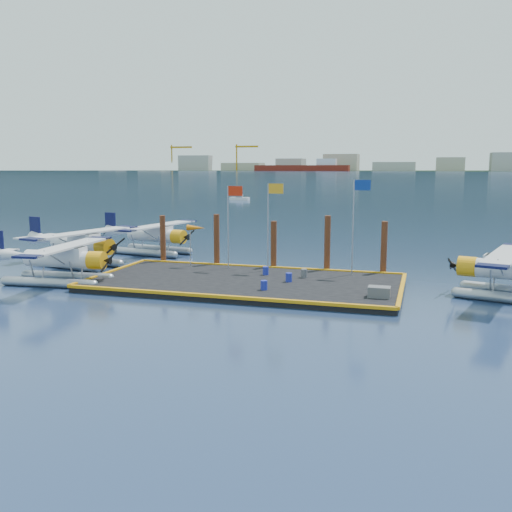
{
  "coord_description": "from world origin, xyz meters",
  "views": [
    {
      "loc": [
        11.17,
        -35.04,
        7.82
      ],
      "look_at": [
        0.15,
        2.0,
        1.7
      ],
      "focal_mm": 40.0,
      "sensor_mm": 36.0,
      "label": 1
    }
  ],
  "objects_px": {
    "seaplane_b": "(80,246)",
    "windsock": "(196,229)",
    "piling_4": "(384,250)",
    "piling_0": "(163,241)",
    "flagpole_yellow": "(271,213)",
    "drum_2": "(289,277)",
    "piling_2": "(274,247)",
    "seaplane_a": "(63,262)",
    "piling_1": "(217,242)",
    "piling_3": "(327,245)",
    "flagpole_red": "(231,214)",
    "drum_4": "(304,273)",
    "flagpole_blue": "(356,213)",
    "seaplane_c": "(155,237)",
    "drum_5": "(266,271)",
    "drum_1": "(264,285)",
    "seaplane_d": "(512,273)",
    "crate": "(379,292)"
  },
  "relations": [
    {
      "from": "seaplane_c",
      "to": "piling_1",
      "type": "height_order",
      "value": "piling_1"
    },
    {
      "from": "drum_5",
      "to": "windsock",
      "type": "bearing_deg",
      "value": 163.87
    },
    {
      "from": "seaplane_a",
      "to": "piling_0",
      "type": "bearing_deg",
      "value": 153.58
    },
    {
      "from": "crate",
      "to": "seaplane_d",
      "type": "bearing_deg",
      "value": 25.07
    },
    {
      "from": "seaplane_a",
      "to": "drum_2",
      "type": "bearing_deg",
      "value": 97.43
    },
    {
      "from": "drum_2",
      "to": "flagpole_yellow",
      "type": "distance_m",
      "value": 5.67
    },
    {
      "from": "seaplane_a",
      "to": "piling_1",
      "type": "distance_m",
      "value": 11.42
    },
    {
      "from": "seaplane_b",
      "to": "drum_5",
      "type": "bearing_deg",
      "value": 100.23
    },
    {
      "from": "piling_2",
      "to": "drum_4",
      "type": "bearing_deg",
      "value": -48.97
    },
    {
      "from": "seaplane_c",
      "to": "drum_1",
      "type": "xyz_separation_m",
      "value": [
        13.8,
        -13.16,
        -0.87
      ]
    },
    {
      "from": "seaplane_d",
      "to": "crate",
      "type": "xyz_separation_m",
      "value": [
        -7.39,
        -3.46,
        -0.85
      ]
    },
    {
      "from": "flagpole_blue",
      "to": "piling_4",
      "type": "distance_m",
      "value": 3.61
    },
    {
      "from": "piling_4",
      "to": "flagpole_blue",
      "type": "bearing_deg",
      "value": -138.42
    },
    {
      "from": "piling_2",
      "to": "crate",
      "type": "bearing_deg",
      "value": -43.78
    },
    {
      "from": "flagpole_red",
      "to": "piling_0",
      "type": "distance_m",
      "value": 6.84
    },
    {
      "from": "piling_0",
      "to": "piling_2",
      "type": "xyz_separation_m",
      "value": [
        9.0,
        0.0,
        -0.1
      ]
    },
    {
      "from": "drum_2",
      "to": "piling_3",
      "type": "xyz_separation_m",
      "value": [
        1.61,
        5.17,
        1.46
      ]
    },
    {
      "from": "flagpole_yellow",
      "to": "windsock",
      "type": "relative_size",
      "value": 1.99
    },
    {
      "from": "seaplane_d",
      "to": "crate",
      "type": "bearing_deg",
      "value": 130.07
    },
    {
      "from": "drum_1",
      "to": "drum_4",
      "type": "height_order",
      "value": "drum_4"
    },
    {
      "from": "flagpole_yellow",
      "to": "seaplane_a",
      "type": "bearing_deg",
      "value": -151.85
    },
    {
      "from": "piling_0",
      "to": "piling_4",
      "type": "distance_m",
      "value": 17.0
    },
    {
      "from": "flagpole_yellow",
      "to": "piling_4",
      "type": "distance_m",
      "value": 8.35
    },
    {
      "from": "flagpole_blue",
      "to": "piling_1",
      "type": "distance_m",
      "value": 11.12
    },
    {
      "from": "drum_2",
      "to": "seaplane_c",
      "type": "bearing_deg",
      "value": 144.78
    },
    {
      "from": "seaplane_b",
      "to": "flagpole_yellow",
      "type": "height_order",
      "value": "flagpole_yellow"
    },
    {
      "from": "seaplane_c",
      "to": "piling_0",
      "type": "xyz_separation_m",
      "value": [
        3.29,
        -5.19,
        0.44
      ]
    },
    {
      "from": "seaplane_a",
      "to": "crate",
      "type": "distance_m",
      "value": 20.69
    },
    {
      "from": "drum_2",
      "to": "piling_4",
      "type": "xyz_separation_m",
      "value": [
        5.61,
        5.17,
        1.31
      ]
    },
    {
      "from": "seaplane_d",
      "to": "drum_4",
      "type": "bearing_deg",
      "value": 100.31
    },
    {
      "from": "flagpole_yellow",
      "to": "flagpole_blue",
      "type": "height_order",
      "value": "flagpole_blue"
    },
    {
      "from": "piling_1",
      "to": "piling_3",
      "type": "height_order",
      "value": "piling_3"
    },
    {
      "from": "drum_4",
      "to": "seaplane_d",
      "type": "bearing_deg",
      "value": -4.68
    },
    {
      "from": "drum_2",
      "to": "piling_4",
      "type": "relative_size",
      "value": 0.15
    },
    {
      "from": "seaplane_b",
      "to": "drum_1",
      "type": "distance_m",
      "value": 17.51
    },
    {
      "from": "flagpole_red",
      "to": "piling_0",
      "type": "bearing_deg",
      "value": 165.54
    },
    {
      "from": "piling_4",
      "to": "piling_2",
      "type": "bearing_deg",
      "value": 180.0
    },
    {
      "from": "seaplane_b",
      "to": "flagpole_blue",
      "type": "relative_size",
      "value": 1.61
    },
    {
      "from": "seaplane_d",
      "to": "piling_4",
      "type": "distance_m",
      "value": 8.98
    },
    {
      "from": "seaplane_b",
      "to": "piling_0",
      "type": "bearing_deg",
      "value": 124.52
    },
    {
      "from": "seaplane_b",
      "to": "windsock",
      "type": "bearing_deg",
      "value": 107.97
    },
    {
      "from": "drum_2",
      "to": "drum_1",
      "type": "bearing_deg",
      "value": -107.41
    },
    {
      "from": "piling_4",
      "to": "seaplane_a",
      "type": "bearing_deg",
      "value": -157.78
    },
    {
      "from": "seaplane_c",
      "to": "flagpole_red",
      "type": "distance_m",
      "value": 12.01
    },
    {
      "from": "drum_2",
      "to": "piling_2",
      "type": "xyz_separation_m",
      "value": [
        -2.39,
        5.17,
        1.21
      ]
    },
    {
      "from": "drum_2",
      "to": "piling_2",
      "type": "distance_m",
      "value": 5.82
    },
    {
      "from": "flagpole_blue",
      "to": "piling_1",
      "type": "height_order",
      "value": "flagpole_blue"
    },
    {
      "from": "drum_4",
      "to": "flagpole_blue",
      "type": "distance_m",
      "value": 5.43
    },
    {
      "from": "piling_2",
      "to": "windsock",
      "type": "bearing_deg",
      "value": -163.85
    },
    {
      "from": "piling_4",
      "to": "piling_0",
      "type": "bearing_deg",
      "value": 180.0
    }
  ]
}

